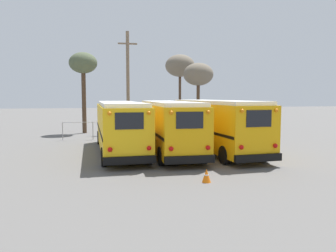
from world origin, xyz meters
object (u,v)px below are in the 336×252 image
Objects in this scene: utility_pole at (128,81)px; bare_tree_0 at (83,65)px; bare_tree_1 at (198,75)px; school_bus_2 at (215,124)px; school_bus_1 at (169,125)px; traffic_cone at (207,176)px; bare_tree_2 at (180,66)px; school_bus_0 at (120,125)px.

bare_tree_0 is (-4.08, 0.25, 1.40)m from utility_pole.
bare_tree_1 is (7.79, 2.76, 0.84)m from utility_pole.
school_bus_2 is at bearing -55.54° from bare_tree_0.
school_bus_1 is 1.37× the size of bare_tree_0.
school_bus_1 is at bearing 90.02° from traffic_cone.
traffic_cone is at bearing -74.18° from bare_tree_0.
school_bus_1 is at bearing -65.70° from bare_tree_0.
utility_pole is 10.33m from bare_tree_2.
traffic_cone is at bearing -106.39° from bare_tree_1.
bare_tree_2 is (2.61, 19.34, 5.32)m from school_bus_2.
bare_tree_2 is (-0.88, 4.60, 1.33)m from bare_tree_1.
school_bus_2 is 1.11× the size of utility_pole.
traffic_cone is (-2.93, -7.05, -1.45)m from school_bus_2.
bare_tree_0 is (-8.39, 12.22, 4.55)m from school_bus_2.
bare_tree_0 is at bearing 114.30° from school_bus_1.
bare_tree_0 is at bearing 102.42° from school_bus_0.
bare_tree_1 is 12.84× the size of traffic_cone.
bare_tree_1 is at bearing -79.23° from bare_tree_2.
school_bus_1 is 7.32m from traffic_cone.
school_bus_0 is 17.32m from bare_tree_1.
traffic_cone is at bearing -112.54° from school_bus_2.
traffic_cone is (2.93, -7.77, -1.40)m from school_bus_0.
school_bus_1 reaches higher than school_bus_0.
school_bus_1 is at bearing -113.70° from bare_tree_1.
bare_tree_2 is at bearing 82.32° from school_bus_2.
bare_tree_0 reaches higher than school_bus_1.
bare_tree_2 is (6.92, 7.36, 2.16)m from utility_pole.
school_bus_0 is at bearing -77.58° from bare_tree_0.
school_bus_2 is 1.41× the size of bare_tree_0.
bare_tree_2 reaches higher than school_bus_2.
bare_tree_0 is at bearing 124.46° from school_bus_2.
school_bus_0 is 1.25× the size of bare_tree_2.
school_bus_0 is at bearing -97.82° from utility_pole.
school_bus_1 is 18.72× the size of traffic_cone.
school_bus_0 is at bearing 168.57° from school_bus_1.
school_bus_2 is 13.11m from utility_pole.
bare_tree_2 reaches higher than bare_tree_1.
utility_pole is at bearing -3.45° from bare_tree_0.
school_bus_0 is 1.50× the size of bare_tree_1.
school_bus_0 is at bearing -123.68° from bare_tree_1.
bare_tree_1 is at bearing 56.32° from school_bus_0.
bare_tree_0 is 1.07× the size of bare_tree_1.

